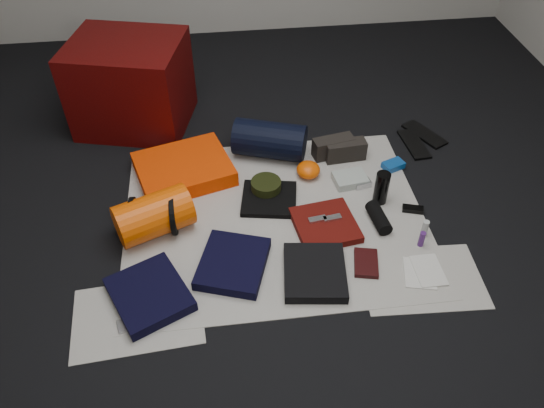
{
  "coord_description": "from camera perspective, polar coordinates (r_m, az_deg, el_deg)",
  "views": [
    {
      "loc": [
        -0.27,
        -2.0,
        2.03
      ],
      "look_at": [
        -0.02,
        0.0,
        0.1
      ],
      "focal_mm": 35.0,
      "sensor_mm": 36.0,
      "label": 1
    }
  ],
  "objects": [
    {
      "name": "navy_duffel",
      "position": [
        3.2,
        -0.25,
        6.9
      ],
      "size": [
        0.48,
        0.35,
        0.22
      ],
      "primitive_type": "cylinder",
      "rotation": [
        0.0,
        1.57,
        -0.33
      ],
      "color": "black",
      "rests_on": "newspaper_mat"
    },
    {
      "name": "hiking_boot_left",
      "position": [
        3.25,
        6.59,
        6.12
      ],
      "size": [
        0.26,
        0.14,
        0.12
      ],
      "primitive_type": "cube",
      "rotation": [
        0.0,
        0.0,
        0.19
      ],
      "color": "black",
      "rests_on": "newspaper_mat"
    },
    {
      "name": "compact_camera",
      "position": [
        3.07,
        9.68,
        2.17
      ],
      "size": [
        0.1,
        0.07,
        0.04
      ],
      "primitive_type": "cube",
      "rotation": [
        0.0,
        0.0,
        0.2
      ],
      "color": "silver",
      "rests_on": "newspaper_mat"
    },
    {
      "name": "sack_strap_left",
      "position": [
        2.79,
        -14.62,
        -1.44
      ],
      "size": [
        0.02,
        0.22,
        0.22
      ],
      "primitive_type": "cylinder",
      "rotation": [
        0.0,
        1.57,
        0.0
      ],
      "color": "black",
      "rests_on": "newspaper_mat"
    },
    {
      "name": "sack_strap_right",
      "position": [
        2.77,
        -10.55,
        -1.1
      ],
      "size": [
        0.02,
        0.22,
        0.22
      ],
      "primitive_type": "cylinder",
      "rotation": [
        0.0,
        1.57,
        0.0
      ],
      "color": "black",
      "rests_on": "newspaper_mat"
    },
    {
      "name": "cyan_case",
      "position": [
        3.24,
        12.91,
        4.09
      ],
      "size": [
        0.14,
        0.12,
        0.04
      ],
      "primitive_type": "cube",
      "rotation": [
        0.0,
        0.0,
        0.36
      ],
      "color": "navy",
      "rests_on": "newspaper_mat"
    },
    {
      "name": "stuff_sack",
      "position": [
        2.78,
        -12.61,
        -1.21
      ],
      "size": [
        0.44,
        0.35,
        0.22
      ],
      "primitive_type": "cylinder",
      "rotation": [
        0.0,
        1.57,
        0.39
      ],
      "color": "#E34D03",
      "rests_on": "newspaper_mat"
    },
    {
      "name": "sleeping_pad",
      "position": [
        3.13,
        -9.47,
        3.74
      ],
      "size": [
        0.62,
        0.55,
        0.09
      ],
      "primitive_type": "cube",
      "rotation": [
        0.0,
        0.0,
        0.28
      ],
      "color": "#F23B02",
      "rests_on": "newspaper_mat"
    },
    {
      "name": "trousers_navy_b",
      "position": [
        2.61,
        -4.22,
        -6.4
      ],
      "size": [
        0.41,
        0.43,
        0.06
      ],
      "primitive_type": "cube",
      "rotation": [
        0.0,
        0.0,
        -0.32
      ],
      "color": "black",
      "rests_on": "newspaper_mat"
    },
    {
      "name": "key_cluster",
      "position": [
        2.51,
        -15.48,
        -12.45
      ],
      "size": [
        0.08,
        0.08,
        0.01
      ],
      "primitive_type": "cube",
      "rotation": [
        0.0,
        0.0,
        0.26
      ],
      "color": "silver",
      "rests_on": "newspaper_mat"
    },
    {
      "name": "sunglasses",
      "position": [
        2.98,
        14.9,
        -0.53
      ],
      "size": [
        0.12,
        0.08,
        0.03
      ],
      "primitive_type": "cube",
      "rotation": [
        0.0,
        0.0,
        -0.29
      ],
      "color": "black",
      "rests_on": "newspaper_mat"
    },
    {
      "name": "boonie_crown",
      "position": [
        2.97,
        -0.64,
        1.89
      ],
      "size": [
        0.17,
        0.17,
        0.07
      ],
      "primitive_type": "cylinder",
      "color": "black",
      "rests_on": "boonie_brim"
    },
    {
      "name": "map_printout",
      "position": [
        2.7,
        15.59,
        -7.17
      ],
      "size": [
        0.19,
        0.22,
        0.01
      ],
      "primitive_type": "cube",
      "rotation": [
        0.0,
        0.0,
        -0.23
      ],
      "color": "beige",
      "rests_on": "newspaper_mat"
    },
    {
      "name": "boonie_brim",
      "position": [
        3.0,
        -0.63,
        1.3
      ],
      "size": [
        0.34,
        0.34,
        0.01
      ],
      "primitive_type": "cylinder",
      "rotation": [
        0.0,
        0.0,
        0.42
      ],
      "color": "black",
      "rests_on": "newspaper_mat"
    },
    {
      "name": "newspaper_sheet_front_left",
      "position": [
        2.53,
        -14.22,
        -11.59
      ],
      "size": [
        0.61,
        0.44,
        0.0
      ],
      "primitive_type": "cube",
      "rotation": [
        0.0,
        0.0,
        0.07
      ],
      "color": "beige",
      "rests_on": "floor"
    },
    {
      "name": "floor",
      "position": [
        2.87,
        0.34,
        -1.62
      ],
      "size": [
        4.5,
        4.5,
        0.02
      ],
      "primitive_type": "cube",
      "color": "black",
      "rests_on": "ground"
    },
    {
      "name": "flip_flop_left",
      "position": [
        3.46,
        15.03,
        6.23
      ],
      "size": [
        0.13,
        0.31,
        0.02
      ],
      "primitive_type": "cube",
      "rotation": [
        0.0,
        0.0,
        0.08
      ],
      "color": "black",
      "rests_on": "floor"
    },
    {
      "name": "red_shirt",
      "position": [
        2.8,
        5.75,
        -2.25
      ],
      "size": [
        0.35,
        0.35,
        0.04
      ],
      "primitive_type": "cube",
      "rotation": [
        0.0,
        0.0,
        0.14
      ],
      "color": "#510C08",
      "rests_on": "newspaper_mat"
    },
    {
      "name": "map_booklet",
      "position": [
        2.71,
        16.47,
        -6.89
      ],
      "size": [
        0.14,
        0.2,
        0.01
      ],
      "primitive_type": "cube",
      "rotation": [
        0.0,
        0.0,
        0.0
      ],
      "color": "beige",
      "rests_on": "newspaper_mat"
    },
    {
      "name": "hiking_boot_right",
      "position": [
        3.23,
        7.9,
        5.74
      ],
      "size": [
        0.25,
        0.11,
        0.12
      ],
      "primitive_type": "cube",
      "rotation": [
        0.0,
        0.0,
        0.08
      ],
      "color": "black",
      "rests_on": "newspaper_mat"
    },
    {
      "name": "newspaper_mat",
      "position": [
        2.86,
        0.34,
        -1.44
      ],
      "size": [
        1.6,
        1.3,
        0.01
      ],
      "primitive_type": "cube",
      "color": "beige",
      "rests_on": "floor"
    },
    {
      "name": "energy_bar_a",
      "position": [
        2.79,
        4.91,
        -1.64
      ],
      "size": [
        0.1,
        0.05,
        0.01
      ],
      "primitive_type": "cube",
      "rotation": [
        0.0,
        0.0,
        0.14
      ],
      "color": "silver",
      "rests_on": "red_shirt"
    },
    {
      "name": "flip_flop_right",
      "position": [
        3.57,
        16.07,
        7.22
      ],
      "size": [
        0.24,
        0.32,
        0.02
      ],
      "primitive_type": "cube",
      "rotation": [
        0.0,
        0.0,
        0.48
      ],
      "color": "black",
      "rests_on": "floor"
    },
    {
      "name": "tape_roll",
      "position": [
        2.94,
        0.01,
        1.45
      ],
      "size": [
        0.05,
        0.05,
        0.04
      ],
      "primitive_type": "cylinder",
      "color": "silver",
      "rests_on": "black_tshirt"
    },
    {
      "name": "orange_stuff_sack",
      "position": [
        3.09,
        3.93,
        3.69
      ],
      "size": [
        0.18,
        0.18,
        0.09
      ],
      "primitive_type": "ellipsoid",
      "rotation": [
        0.0,
        0.0,
        -0.4
      ],
      "color": "#E34D03",
      "rests_on": "newspaper_mat"
    },
    {
      "name": "paperback_book",
      "position": [
        2.67,
        10.08,
        -6.27
      ],
      "size": [
        0.15,
        0.2,
        0.02
      ],
      "primitive_type": "cube",
      "rotation": [
        0.0,
        0.0,
        -0.22
      ],
      "color": "black",
      "rests_on": "newspaper_mat"
    },
    {
      "name": "trousers_navy_a",
      "position": [
        2.55,
        -13.03,
        -9.44
      ],
      "size": [
        0.44,
        0.46,
        0.06
      ],
      "primitive_type": "cube",
      "rotation": [
        0.0,
        0.0,
        0.44
      ],
      "color": "black",
      "rests_on": "newspaper_mat"
    },
    {
      "name": "water_bottle",
      "position": [
        2.95,
        11.7,
        1.71
      ],
      "size": [
        0.08,
        0.08,
        0.19
      ],
      "primitive_type": "cylinder",
      "rotation": [
        0.0,
        0.0,
        -0.07
      ],
      "color": "black",
      "rests_on": "newspaper_mat"
    },
    {
      "name": "trousers_charcoal",
      "position": [
        2.58,
        4.62,
        -7.34
      ],
      "size": [
        0.33,
        0.37,
        0.05
      ],
      "primitive_type": "cube",
      "rotation": [
        0.0,
        0.0,
        -0.12
      ],
      "color": "black",
      "rests_on": "newspaper_mat"
    },
    {
      "name": "energy_bar_b",
      "position": [
        2.8,
        6.51,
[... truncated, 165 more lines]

